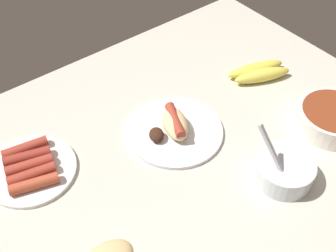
{
  "coord_description": "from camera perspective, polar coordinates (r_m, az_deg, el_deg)",
  "views": [
    {
      "loc": [
        41.89,
        50.11,
        76.19
      ],
      "look_at": [
        -0.97,
        -4.87,
        3.0
      ],
      "focal_mm": 44.33,
      "sensor_mm": 36.0,
      "label": 1
    }
  ],
  "objects": [
    {
      "name": "bowl_coleslaw",
      "position": [
        0.96,
        15.69,
        -5.84
      ],
      "size": [
        13.11,
        13.11,
        15.3
      ],
      "color": "silver",
      "rests_on": "ground_plane"
    },
    {
      "name": "bowl_chili",
      "position": [
        1.11,
        21.64,
        1.06
      ],
      "size": [
        17.4,
        17.4,
        5.57
      ],
      "color": "white",
      "rests_on": "ground_plane"
    },
    {
      "name": "plate_hotdog_assembled",
      "position": [
        1.02,
        0.85,
        -0.31
      ],
      "size": [
        24.01,
        24.01,
        5.61
      ],
      "color": "white",
      "rests_on": "ground_plane"
    },
    {
      "name": "banana_bunch",
      "position": [
        1.21,
        12.38,
        7.25
      ],
      "size": [
        17.96,
        12.52,
        3.69
      ],
      "color": "#E5D14C",
      "rests_on": "ground_plane"
    },
    {
      "name": "ground_plane",
      "position": [
        1.01,
        1.26,
        -3.57
      ],
      "size": [
        120.0,
        90.0,
        3.0
      ],
      "primitive_type": "cube",
      "color": "beige"
    },
    {
      "name": "plate_sausages",
      "position": [
        1.0,
        -18.39,
        -5.49
      ],
      "size": [
        20.71,
        20.71,
        3.54
      ],
      "color": "white",
      "rests_on": "ground_plane"
    }
  ]
}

